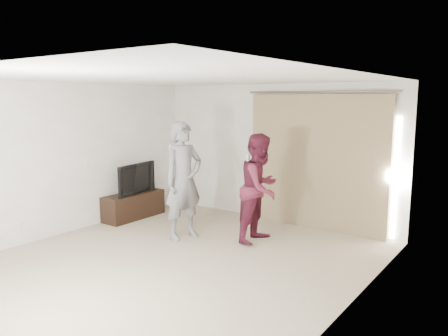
{
  "coord_description": "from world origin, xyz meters",
  "views": [
    {
      "loc": [
        4.08,
        -4.48,
        2.31
      ],
      "look_at": [
        -0.05,
        1.2,
        1.2
      ],
      "focal_mm": 35.0,
      "sensor_mm": 36.0,
      "label": 1
    }
  ],
  "objects": [
    {
      "name": "person_woman",
      "position": [
        0.48,
        1.49,
        0.89
      ],
      "size": [
        0.69,
        0.88,
        1.77
      ],
      "color": "#571A2C",
      "rests_on": "ground"
    },
    {
      "name": "wall_left",
      "position": [
        -2.5,
        -0.0,
        1.3
      ],
      "size": [
        0.04,
        5.5,
        2.6
      ],
      "color": "beige",
      "rests_on": "ground"
    },
    {
      "name": "floor",
      "position": [
        0.0,
        0.0,
        0.0
      ],
      "size": [
        5.5,
        5.5,
        0.0
      ],
      "primitive_type": "plane",
      "color": "tan",
      "rests_on": "ground"
    },
    {
      "name": "tv",
      "position": [
        -2.27,
        1.23,
        0.79
      ],
      "size": [
        0.27,
        1.04,
        0.59
      ],
      "primitive_type": "imported",
      "rotation": [
        0.0,
        0.0,
        1.71
      ],
      "color": "black",
      "rests_on": "tv_console"
    },
    {
      "name": "tv_console",
      "position": [
        -2.27,
        1.23,
        0.25
      ],
      "size": [
        0.44,
        1.28,
        0.49
      ],
      "primitive_type": "cube",
      "color": "black",
      "rests_on": "ground"
    },
    {
      "name": "ceiling",
      "position": [
        0.0,
        0.0,
        2.6
      ],
      "size": [
        5.0,
        5.5,
        0.01
      ],
      "primitive_type": "cube",
      "color": "white",
      "rests_on": "wall_back"
    },
    {
      "name": "wall_back",
      "position": [
        0.0,
        2.75,
        1.3
      ],
      "size": [
        5.0,
        0.04,
        2.6
      ],
      "primitive_type": "cube",
      "color": "beige",
      "rests_on": "ground"
    },
    {
      "name": "scratching_post",
      "position": [
        -2.1,
        2.4,
        0.18
      ],
      "size": [
        0.33,
        0.33,
        0.44
      ],
      "color": "tan",
      "rests_on": "ground"
    },
    {
      "name": "curtain",
      "position": [
        0.91,
        2.68,
        1.2
      ],
      "size": [
        2.8,
        0.11,
        2.46
      ],
      "color": "tan",
      "rests_on": "ground"
    },
    {
      "name": "person_man",
      "position": [
        -0.64,
        0.87,
        0.98
      ],
      "size": [
        0.62,
        0.8,
        1.96
      ],
      "color": "slate",
      "rests_on": "ground"
    }
  ]
}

